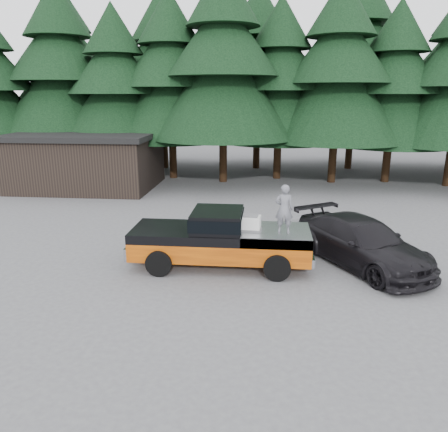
# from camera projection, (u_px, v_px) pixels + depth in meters

# --- Properties ---
(ground) EXTENTS (120.00, 120.00, 0.00)m
(ground) POSITION_uv_depth(u_px,v_px,m) (210.00, 267.00, 14.53)
(ground) COLOR #4D4E50
(ground) RESTS_ON ground
(pickup_truck) EXTENTS (6.00, 2.04, 1.33)m
(pickup_truck) POSITION_uv_depth(u_px,v_px,m) (221.00, 247.00, 14.45)
(pickup_truck) COLOR #CF5A0A
(pickup_truck) RESTS_ON ground
(truck_cab) EXTENTS (1.66, 1.90, 0.59)m
(truck_cab) POSITION_uv_depth(u_px,v_px,m) (217.00, 219.00, 14.20)
(truck_cab) COLOR black
(truck_cab) RESTS_ON pickup_truck
(air_compressor) EXTENTS (0.67, 0.57, 0.43)m
(air_compressor) POSITION_uv_depth(u_px,v_px,m) (250.00, 223.00, 14.03)
(air_compressor) COLOR silver
(air_compressor) RESTS_ON pickup_truck
(man_on_bed) EXTENTS (0.57, 0.37, 1.55)m
(man_on_bed) POSITION_uv_depth(u_px,v_px,m) (284.00, 209.00, 13.60)
(man_on_bed) COLOR slate
(man_on_bed) RESTS_ON pickup_truck
(parked_car) EXTENTS (4.68, 5.71, 1.56)m
(parked_car) POSITION_uv_depth(u_px,v_px,m) (362.00, 242.00, 14.55)
(parked_car) COLOR black
(parked_car) RESTS_ON ground
(utility_building) EXTENTS (8.40, 6.40, 3.30)m
(utility_building) POSITION_uv_depth(u_px,v_px,m) (88.00, 160.00, 26.41)
(utility_building) COLOR black
(utility_building) RESTS_ON ground
(treeline) EXTENTS (60.15, 16.05, 17.50)m
(treeline) POSITION_uv_depth(u_px,v_px,m) (248.00, 59.00, 28.85)
(treeline) COLOR black
(treeline) RESTS_ON ground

